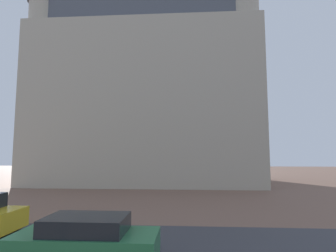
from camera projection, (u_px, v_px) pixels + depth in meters
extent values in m
plane|color=brown|center=(167.00, 238.00, 10.42)|extent=(120.00, 120.00, 0.00)
cube|color=#38383D|center=(164.00, 252.00, 8.96)|extent=(120.00, 6.55, 0.00)
cube|color=#B2A893|center=(148.00, 111.00, 32.44)|extent=(24.01, 13.93, 16.77)
cube|color=#4C515B|center=(149.00, 34.00, 33.41)|extent=(22.09, 12.82, 2.40)
cube|color=#B2A893|center=(163.00, 61.00, 32.93)|extent=(4.20, 4.20, 28.95)
cylinder|color=#B2A893|center=(39.00, 92.00, 27.84)|extent=(2.80, 2.80, 19.16)
cylinder|color=#B2A893|center=(247.00, 86.00, 26.45)|extent=(2.80, 2.80, 19.61)
cube|color=#287042|center=(86.00, 247.00, 7.73)|extent=(4.12, 1.70, 0.81)
cube|color=black|center=(86.00, 224.00, 7.79)|extent=(2.31, 1.50, 0.47)
cylinder|color=black|center=(54.00, 246.00, 8.64)|extent=(0.64, 0.22, 0.64)
cylinder|color=black|center=(138.00, 248.00, 8.46)|extent=(0.64, 0.22, 0.64)
cylinder|color=black|center=(13.00, 221.00, 11.78)|extent=(0.64, 0.22, 0.64)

